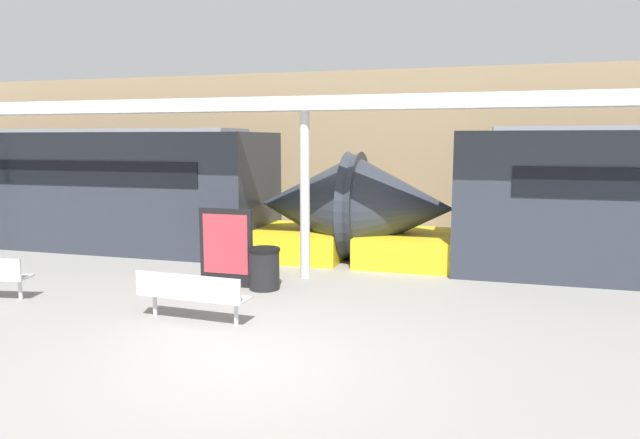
# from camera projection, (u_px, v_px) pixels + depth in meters

# --- Properties ---
(ground_plane) EXTENTS (60.00, 60.00, 0.00)m
(ground_plane) POSITION_uv_depth(u_px,v_px,m) (243.00, 362.00, 7.55)
(ground_plane) COLOR gray
(station_wall) EXTENTS (56.00, 0.20, 5.00)m
(station_wall) POSITION_uv_depth(u_px,v_px,m) (383.00, 153.00, 17.43)
(station_wall) COLOR #9E8460
(station_wall) RESTS_ON ground_plane
(train_right) EXTENTS (16.27, 2.93, 3.20)m
(train_right) POSITION_uv_depth(u_px,v_px,m) (75.00, 190.00, 16.03)
(train_right) COLOR #2D333D
(train_right) RESTS_ON ground_plane
(bench_near) EXTENTS (1.91, 0.55, 0.81)m
(bench_near) POSITION_uv_depth(u_px,v_px,m) (191.00, 293.00, 9.15)
(bench_near) COLOR silver
(bench_near) RESTS_ON ground_plane
(trash_bin) EXTENTS (0.63, 0.63, 0.82)m
(trash_bin) POSITION_uv_depth(u_px,v_px,m) (264.00, 268.00, 11.18)
(trash_bin) COLOR black
(trash_bin) RESTS_ON ground_plane
(poster_board) EXTENTS (1.12, 0.07, 1.57)m
(poster_board) POSITION_uv_depth(u_px,v_px,m) (226.00, 247.00, 11.34)
(poster_board) COLOR black
(poster_board) RESTS_ON ground_plane
(support_column_near) EXTENTS (0.21, 0.21, 3.51)m
(support_column_near) POSITION_uv_depth(u_px,v_px,m) (305.00, 196.00, 11.92)
(support_column_near) COLOR silver
(support_column_near) RESTS_ON ground_plane
(canopy_beam) EXTENTS (28.00, 0.60, 0.28)m
(canopy_beam) POSITION_uv_depth(u_px,v_px,m) (304.00, 104.00, 11.66)
(canopy_beam) COLOR silver
(canopy_beam) RESTS_ON support_column_near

